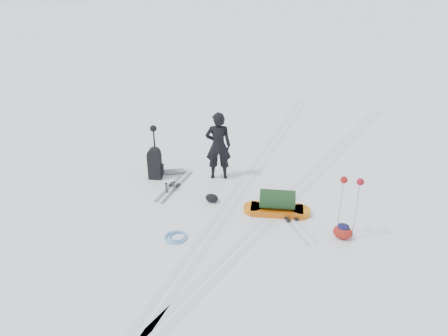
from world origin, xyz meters
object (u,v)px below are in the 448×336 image
at_px(pulk_sled, 277,205).
at_px(ski_poles_black, 154,135).
at_px(skier, 218,146).
at_px(expedition_rucksack, 157,164).

xyz_separation_m(pulk_sled, ski_poles_black, (-3.63, 0.51, 0.97)).
xyz_separation_m(skier, expedition_rucksack, (-1.49, -0.70, -0.52)).
xyz_separation_m(expedition_rucksack, ski_poles_black, (-0.12, 0.11, 0.79)).
bearing_deg(pulk_sled, skier, 134.32).
relative_size(skier, pulk_sled, 1.15).
relative_size(skier, ski_poles_black, 1.28).
height_order(pulk_sled, ski_poles_black, ski_poles_black).
bearing_deg(expedition_rucksack, ski_poles_black, 117.71).
relative_size(pulk_sled, expedition_rucksack, 1.83).
distance_m(pulk_sled, ski_poles_black, 3.79).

